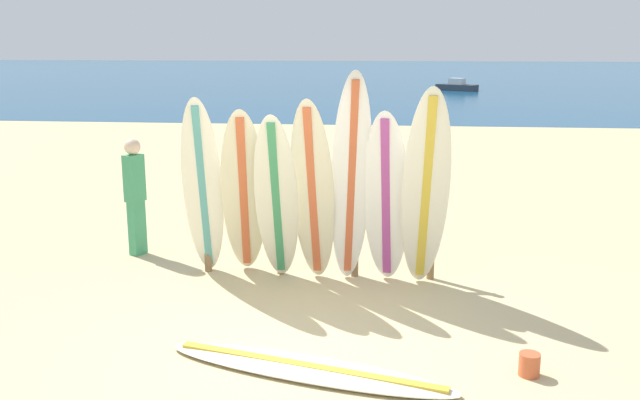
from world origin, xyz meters
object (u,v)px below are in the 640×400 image
object	(u,v)px
surfboard_rack	(317,220)
surfboard_leaning_left	(244,194)
surfboard_leaning_center_right	(351,180)
small_boat_offshore	(457,86)
surfboard_lying_on_sand	(308,369)
sand_bucket	(529,364)
surfboard_leaning_right	(386,199)
surfboard_leaning_far_right	(426,190)
surfboard_leaning_center_left	(277,200)
surfboard_leaning_center	(313,193)
beachgoer_standing	(135,192)
surfboard_leaning_far_left	(203,189)

from	to	relation	value
surfboard_rack	surfboard_leaning_left	size ratio (longest dim) A/B	1.35
surfboard_leaning_center_right	small_boat_offshore	distance (m)	34.26
surfboard_lying_on_sand	sand_bucket	xyz separation A→B (m)	(1.91, 0.14, 0.07)
surfboard_leaning_left	sand_bucket	world-z (taller)	surfboard_leaning_left
surfboard_leaning_right	surfboard_leaning_far_right	xyz separation A→B (m)	(0.44, -0.16, 0.14)
surfboard_leaning_right	surfboard_leaning_far_right	size ratio (longest dim) A/B	0.88
surfboard_leaning_left	sand_bucket	size ratio (longest dim) A/B	10.48
surfboard_leaning_center_left	surfboard_leaning_center	world-z (taller)	surfboard_leaning_center
beachgoer_standing	surfboard_leaning_left	bearing A→B (deg)	-27.94
sand_bucket	surfboard_leaning_far_right	bearing A→B (deg)	112.38
surfboard_rack	surfboard_leaning_right	distance (m)	0.94
surfboard_leaning_center_right	surfboard_leaning_far_right	size ratio (longest dim) A/B	1.07
surfboard_leaning_center	small_boat_offshore	world-z (taller)	surfboard_leaning_center
small_boat_offshore	sand_bucket	world-z (taller)	small_boat_offshore
surfboard_leaning_center	surfboard_lying_on_sand	bearing A→B (deg)	-84.67
surfboard_leaning_center_right	beachgoer_standing	distance (m)	3.10
surfboard_leaning_left	surfboard_leaning_far_left	bearing A→B (deg)	-173.56
surfboard_leaning_center	beachgoer_standing	world-z (taller)	surfboard_leaning_center
surfboard_leaning_far_left	surfboard_leaning_left	bearing A→B (deg)	6.44
surfboard_leaning_center_right	sand_bucket	xyz separation A→B (m)	(1.68, -2.14, -1.17)
surfboard_leaning_center_right	surfboard_lying_on_sand	distance (m)	2.60
surfboard_lying_on_sand	sand_bucket	distance (m)	1.92
surfboard_leaning_center_right	sand_bucket	distance (m)	2.96
surfboard_leaning_center	surfboard_lying_on_sand	world-z (taller)	surfboard_leaning_center
surfboard_rack	surfboard_lying_on_sand	xyz separation A→B (m)	(0.19, -2.59, -0.67)
surfboard_leaning_far_right	beachgoer_standing	bearing A→B (deg)	164.80
surfboard_rack	surfboard_leaning_center_right	bearing A→B (deg)	-36.86
surfboard_rack	surfboard_leaning_far_left	world-z (taller)	surfboard_leaning_far_left
surfboard_leaning_center_left	sand_bucket	world-z (taller)	surfboard_leaning_center_left
surfboard_leaning_right	surfboard_leaning_far_right	distance (m)	0.49
surfboard_lying_on_sand	sand_bucket	world-z (taller)	sand_bucket
surfboard_rack	sand_bucket	xyz separation A→B (m)	(2.10, -2.45, -0.60)
surfboard_leaning_far_right	beachgoer_standing	xyz separation A→B (m)	(-3.78, 1.03, -0.32)
surfboard_rack	surfboard_leaning_left	xyz separation A→B (m)	(-0.84, -0.28, 0.36)
surfboard_rack	surfboard_leaning_far_left	bearing A→B (deg)	-165.65
sand_bucket	surfboard_leaning_far_left	bearing A→B (deg)	148.30
surfboard_leaning_center_left	surfboard_leaning_right	bearing A→B (deg)	7.25
small_boat_offshore	beachgoer_standing	bearing A→B (deg)	-102.20
surfboard_leaning_far_right	small_boat_offshore	distance (m)	34.27
surfboard_leaning_center_left	surfboard_lying_on_sand	xyz separation A→B (m)	(0.62, -2.16, -1.00)
surfboard_leaning_right	surfboard_lying_on_sand	distance (m)	2.61
surfboard_leaning_center_left	surfboard_leaning_far_right	xyz separation A→B (m)	(1.70, 0.00, 0.15)
surfboard_leaning_center_left	sand_bucket	size ratio (longest dim) A/B	10.25
surfboard_lying_on_sand	surfboard_leaning_right	bearing A→B (deg)	74.67
surfboard_leaning_left	surfboard_leaning_center_right	bearing A→B (deg)	-1.47
surfboard_rack	surfboard_leaning_far_left	distance (m)	1.43
sand_bucket	surfboard_rack	bearing A→B (deg)	130.63
surfboard_leaning_center_right	small_boat_offshore	xyz separation A→B (m)	(4.21, 33.98, -1.01)
surfboard_leaning_center_right	small_boat_offshore	world-z (taller)	surfboard_leaning_center_right
surfboard_leaning_center	surfboard_leaning_left	bearing A→B (deg)	174.84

